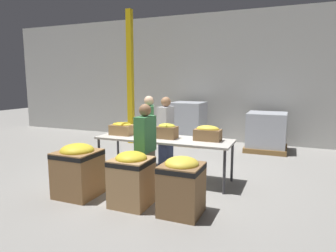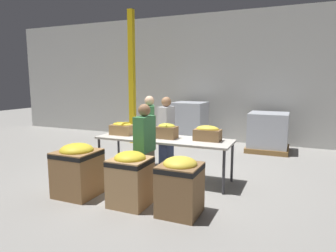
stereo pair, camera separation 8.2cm
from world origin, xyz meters
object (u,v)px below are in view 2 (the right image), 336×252
Objects in this scene: volunteer_1 at (150,132)px; support_pillar at (132,78)px; donation_bin_2 at (180,184)px; banana_box_0 at (122,128)px; banana_box_2 at (208,133)px; banana_box_1 at (167,131)px; volunteer_0 at (145,149)px; pallet_stack_1 at (268,132)px; sorting_table at (164,141)px; donation_bin_0 at (78,168)px; pallet_stack_0 at (190,123)px; donation_bin_1 at (130,177)px; volunteer_2 at (166,133)px.

volunteer_1 is 0.40× the size of support_pillar.
banana_box_0 is at bearing 142.87° from donation_bin_2.
banana_box_1 is at bearing -173.60° from banana_box_2.
banana_box_2 is 0.32× the size of volunteer_0.
banana_box_2 reaches higher than donation_bin_2.
pallet_stack_1 is at bearing 51.37° from banana_box_0.
banana_box_2 is (0.85, 0.10, 0.20)m from sorting_table.
support_pillar is at bearing 107.60° from donation_bin_0.
banana_box_2 is at bearing 3.04° from banana_box_0.
banana_box_2 is at bearing 90.52° from donation_bin_2.
sorting_table is at bearing -79.40° from pallet_stack_0.
banana_box_0 reaches higher than donation_bin_1.
banana_box_0 is at bearing -176.96° from banana_box_2.
banana_box_2 is (1.79, 0.10, 0.01)m from banana_box_0.
volunteer_0 is 4.20m from pallet_stack_0.
donation_bin_1 is 0.82m from donation_bin_2.
volunteer_2 reaches higher than banana_box_0.
volunteer_0 is at bearing -93.48° from banana_box_1.
sorting_table is at bearing 122.34° from donation_bin_2.
donation_bin_1 is at bearing -90.85° from banana_box_1.
pallet_stack_0 is (-0.68, 3.32, -0.34)m from banana_box_1.
banana_box_2 is 2.39m from donation_bin_0.
donation_bin_1 is at bearing -118.97° from banana_box_2.
sorting_table is 3.83m from support_pillar.
pallet_stack_0 is (0.02, 2.66, -0.17)m from volunteer_1.
volunteer_0 is at bearing -57.39° from support_pillar.
pallet_stack_1 is at bearing 75.46° from banana_box_2.
banana_box_1 is at bearing -78.39° from pallet_stack_0.
sorting_table is 3.39m from pallet_stack_0.
pallet_stack_0 reaches higher than donation_bin_1.
volunteer_2 reaches higher than donation_bin_1.
volunteer_2 is (-1.09, 0.57, -0.18)m from banana_box_2.
banana_box_2 is 0.31× the size of volunteer_1.
banana_box_0 is 0.75m from volunteer_1.
volunteer_1 reaches higher than sorting_table.
banana_box_2 reaches higher than donation_bin_0.
pallet_stack_0 is (0.32, 3.33, -0.33)m from banana_box_0.
donation_bin_0 is 1.05× the size of donation_bin_2.
donation_bin_1 is (-0.02, -1.37, -0.51)m from banana_box_1.
volunteer_0 is 1.21× the size of pallet_stack_0.
donation_bin_0 is (-0.74, -2.03, -0.31)m from volunteer_2.
donation_bin_2 is (0.85, -0.55, -0.31)m from volunteer_0.
volunteer_0 is 4.46m from support_pillar.
donation_bin_0 is at bearing -94.39° from pallet_stack_0.
volunteer_1 is 2.95m from support_pillar.
banana_box_1 is 0.35× the size of pallet_stack_1.
donation_bin_2 is at bearing -89.48° from banana_box_2.
volunteer_1 is at bearing -90.53° from pallet_stack_0.
donation_bin_2 is at bearing -99.92° from pallet_stack_1.
donation_bin_2 is at bearing -57.66° from sorting_table.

